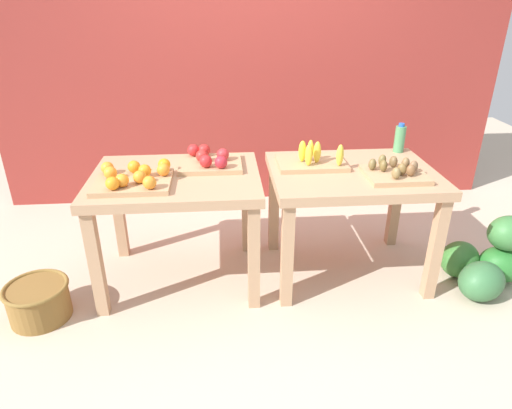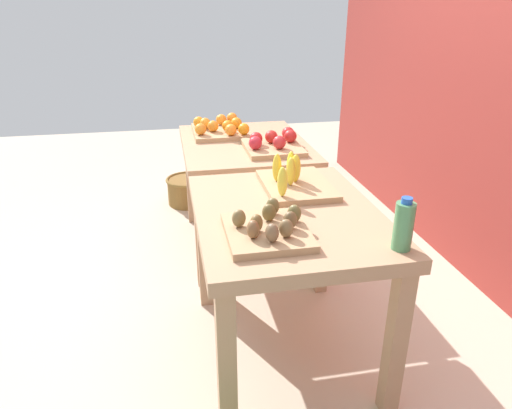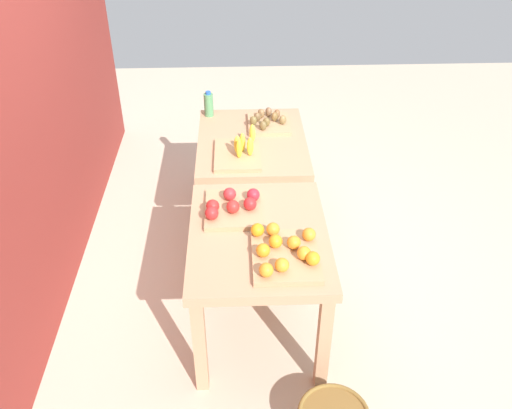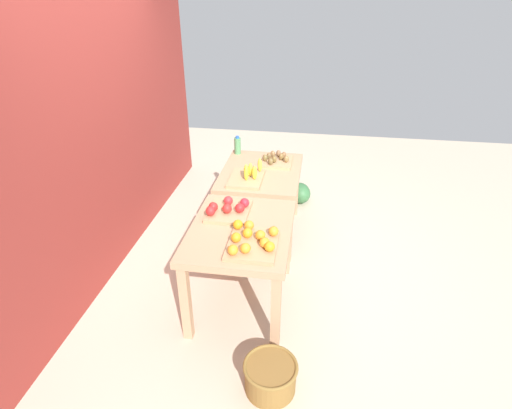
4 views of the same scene
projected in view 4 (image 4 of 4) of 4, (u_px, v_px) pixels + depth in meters
name	position (u px, v px, depth m)	size (l,w,h in m)	color
ground_plane	(253.00, 262.00, 4.04)	(8.00, 8.00, 0.00)	#C5B49C
back_wall	(98.00, 108.00, 3.49)	(4.40, 0.12, 3.00)	maroon
display_table_left	(241.00, 240.00, 3.24)	(1.04, 0.80, 0.76)	tan
display_table_right	(261.00, 180.00, 4.21)	(1.04, 0.80, 0.76)	tan
orange_bin	(252.00, 241.00, 2.96)	(0.45, 0.37, 0.11)	tan
apple_bin	(228.00, 209.00, 3.37)	(0.40, 0.34, 0.11)	tan
banana_crate	(248.00, 176.00, 3.94)	(0.44, 0.32, 0.17)	tan
kiwi_bin	(276.00, 160.00, 4.31)	(0.36, 0.32, 0.10)	tan
water_bottle	(238.00, 146.00, 4.52)	(0.07, 0.07, 0.20)	#4C8C59
watermelon_pile	(289.00, 185.00, 5.17)	(0.60, 0.63, 0.48)	#28702B
wicker_basket	(270.00, 376.00, 2.74)	(0.37, 0.37, 0.23)	brown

